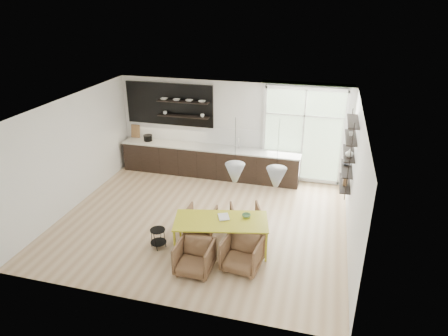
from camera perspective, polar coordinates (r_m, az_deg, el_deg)
room at (r=10.26m, az=1.63°, el=2.14°), size 7.02×6.01×2.91m
kitchen_run at (r=12.32m, az=-2.50°, el=1.62°), size 5.54×0.69×2.75m
right_shelving at (r=10.05m, az=17.36°, el=1.70°), size 0.26×1.22×1.90m
dining_table at (r=8.71m, az=-0.42°, el=-7.78°), size 2.17×1.33×0.74m
armchair_back_left at (r=9.52m, az=-3.34°, el=-7.47°), size 0.68×0.69×0.63m
armchair_back_right at (r=9.60m, az=3.05°, el=-7.13°), size 0.88×0.89×0.63m
armchair_front_left at (r=8.29m, az=-4.24°, el=-12.59°), size 0.72×0.75×0.67m
armchair_front_right at (r=8.36m, az=2.63°, el=-12.09°), size 0.84×0.86×0.70m
wire_stool at (r=9.11m, az=-9.41°, el=-9.53°), size 0.36×0.36×0.45m
table_book at (r=8.77m, az=-0.80°, el=-7.07°), size 0.33×0.37×0.03m
table_bowl at (r=8.81m, az=3.22°, el=-6.80°), size 0.26×0.26×0.06m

